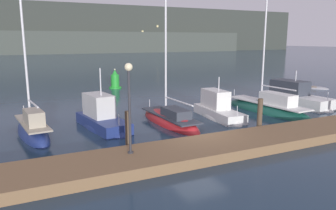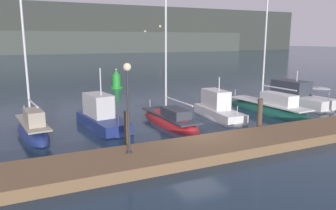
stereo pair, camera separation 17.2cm
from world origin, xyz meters
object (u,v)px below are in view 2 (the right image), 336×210
object	(u,v)px
motorboat_berth_7	(295,101)
rowboat_adrift	(315,89)
sailboat_berth_2	(33,132)
sailboat_berth_4	(170,122)
sailboat_berth_6	(269,110)
motorboat_berth_3	(102,123)
motorboat_berth_5	(218,113)
channel_buoy	(116,81)
dock_lamppost	(128,93)

from	to	relation	value
motorboat_berth_7	rowboat_adrift	size ratio (longest dim) A/B	2.19
sailboat_berth_2	sailboat_berth_4	size ratio (longest dim) A/B	1.04
sailboat_berth_2	sailboat_berth_6	world-z (taller)	sailboat_berth_6
sailboat_berth_6	motorboat_berth_3	bearing A→B (deg)	175.28
motorboat_berth_5	motorboat_berth_3	bearing A→B (deg)	173.91
motorboat_berth_5	rowboat_adrift	bearing A→B (deg)	21.70
sailboat_berth_2	channel_buoy	bearing A→B (deg)	58.91
motorboat_berth_5	sailboat_berth_6	size ratio (longest dim) A/B	0.53
motorboat_berth_7	dock_lamppost	distance (m)	16.96
sailboat_berth_2	motorboat_berth_7	bearing A→B (deg)	0.06
sailboat_berth_2	sailboat_berth_6	xyz separation A→B (m)	(15.37, -1.03, -0.01)
sailboat_berth_4	rowboat_adrift	bearing A→B (deg)	18.06
motorboat_berth_3	sailboat_berth_4	bearing A→B (deg)	-10.78
motorboat_berth_7	channel_buoy	world-z (taller)	motorboat_berth_7
sailboat_berth_4	dock_lamppost	size ratio (longest dim) A/B	2.28
motorboat_berth_7	channel_buoy	bearing A→B (deg)	123.88
motorboat_berth_5	dock_lamppost	size ratio (longest dim) A/B	1.38
sailboat_berth_2	motorboat_berth_5	bearing A→B (deg)	-4.43
sailboat_berth_6	channel_buoy	distance (m)	17.18
sailboat_berth_6	motorboat_berth_5	bearing A→B (deg)	177.78
sailboat_berth_6	channel_buoy	size ratio (longest dim) A/B	4.70
sailboat_berth_2	motorboat_berth_5	size ratio (longest dim) A/B	1.71
sailboat_berth_2	dock_lamppost	size ratio (longest dim) A/B	2.37
motorboat_berth_5	channel_buoy	size ratio (longest dim) A/B	2.49
sailboat_berth_4	sailboat_berth_6	distance (m)	7.61
motorboat_berth_3	motorboat_berth_7	xyz separation A→B (m)	(15.25, 0.09, 0.03)
motorboat_berth_7	sailboat_berth_6	bearing A→B (deg)	-163.81
sailboat_berth_6	dock_lamppost	distance (m)	13.31
rowboat_adrift	dock_lamppost	bearing A→B (deg)	-154.16
sailboat_berth_6	motorboat_berth_7	xyz separation A→B (m)	(3.62, 1.05, 0.19)
sailboat_berth_2	sailboat_berth_4	distance (m)	7.80
sailboat_berth_2	motorboat_berth_5	world-z (taller)	sailboat_berth_2
motorboat_berth_5	dock_lamppost	world-z (taller)	dock_lamppost
sailboat_berth_6	rowboat_adrift	size ratio (longest dim) A/B	3.25
motorboat_berth_7	channel_buoy	distance (m)	17.94
motorboat_berth_5	motorboat_berth_7	world-z (taller)	motorboat_berth_7
channel_buoy	dock_lamppost	xyz separation A→B (m)	(-5.61, -21.01, 2.17)
channel_buoy	motorboat_berth_5	bearing A→B (deg)	-81.84
motorboat_berth_5	sailboat_berth_6	bearing A→B (deg)	-2.22
channel_buoy	sailboat_berth_6	bearing A→B (deg)	-68.19
motorboat_berth_7	rowboat_adrift	bearing A→B (deg)	33.10
motorboat_berth_5	channel_buoy	xyz separation A→B (m)	(-2.26, 15.78, 0.49)
motorboat_berth_5	motorboat_berth_7	xyz separation A→B (m)	(7.74, 0.89, 0.05)
sailboat_berth_6	rowboat_adrift	xyz separation A→B (m)	(12.24, 6.67, -0.14)
sailboat_berth_2	sailboat_berth_4	world-z (taller)	sailboat_berth_2
motorboat_berth_5	motorboat_berth_7	distance (m)	7.79
motorboat_berth_3	dock_lamppost	world-z (taller)	dock_lamppost
motorboat_berth_5	rowboat_adrift	size ratio (longest dim) A/B	1.72
sailboat_berth_2	motorboat_berth_7	size ratio (longest dim) A/B	1.35
rowboat_adrift	motorboat_berth_3	bearing A→B (deg)	-166.55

